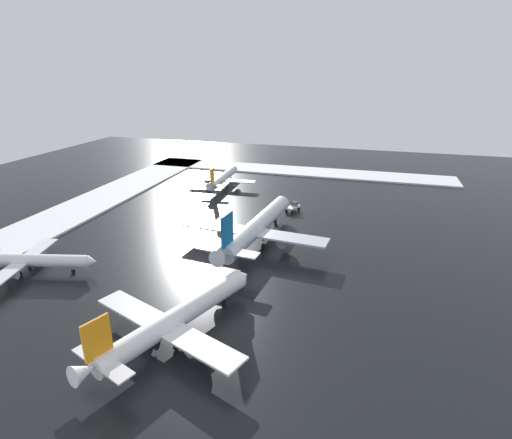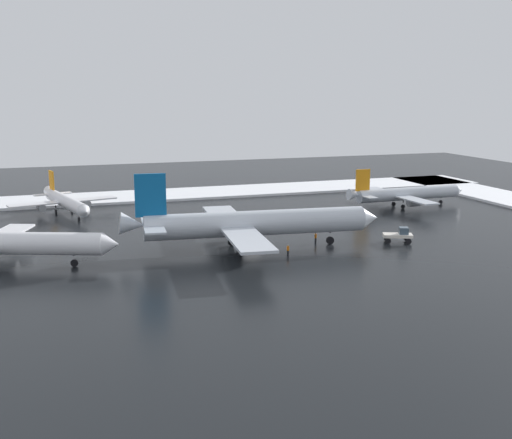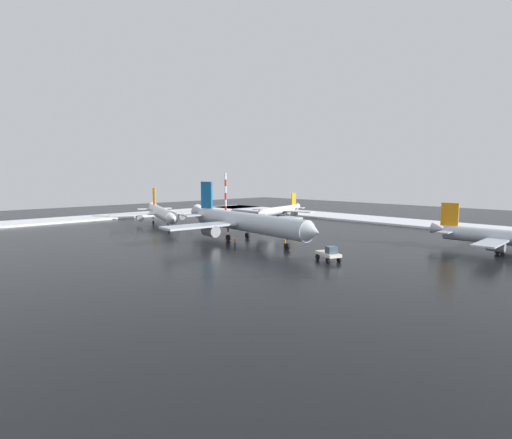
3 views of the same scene
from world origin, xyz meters
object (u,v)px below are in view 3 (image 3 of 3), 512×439
ground_crew_mid_apron (235,242)px  airplane_foreground_jet (245,222)px  airplane_parked_portside (280,210)px  airplane_parked_starboard (162,213)px  ground_crew_by_nose_gear (285,243)px  pushback_tug (329,253)px  antenna_mast (226,193)px  airplane_far_rear (512,238)px

ground_crew_mid_apron → airplane_foreground_jet: bearing=-79.7°
airplane_parked_portside → ground_crew_mid_apron: 53.35m
airplane_parked_starboard → ground_crew_by_nose_gear: bearing=18.7°
airplane_foreground_jet → ground_crew_mid_apron: airplane_foreground_jet is taller
airplane_foreground_jet → pushback_tug: bearing=-3.2°
airplane_parked_starboard → antenna_mast: antenna_mast is taller
airplane_far_rear → airplane_parked_portside: size_ratio=1.11×
airplane_parked_starboard → antenna_mast: size_ratio=2.18×
airplane_foreground_jet → ground_crew_mid_apron: size_ratio=23.84×
airplane_foreground_jet → airplane_parked_portside: bearing=129.4°
airplane_foreground_jet → ground_crew_by_nose_gear: airplane_foreground_jet is taller
ground_crew_by_nose_gear → antenna_mast: bearing=45.4°
airplane_far_rear → ground_crew_mid_apron: size_ratio=16.48×
airplane_foreground_jet → airplane_far_rear: (-42.18, -24.06, -1.23)m
pushback_tug → ground_crew_by_nose_gear: size_ratio=2.98×
airplane_far_rear → pushback_tug: airplane_far_rear is taller
airplane_far_rear → ground_crew_mid_apron: bearing=-144.2°
airplane_foreground_jet → airplane_parked_starboard: bearing=-177.3°
airplane_parked_portside → pushback_tug: size_ratio=4.98×
airplane_foreground_jet → ground_crew_mid_apron: 7.76m
airplane_far_rear → ground_crew_mid_apron: 48.75m
ground_crew_by_nose_gear → antenna_mast: antenna_mast is taller
airplane_foreground_jet → airplane_parked_portside: (25.60, -38.43, -1.48)m
airplane_foreground_jet → ground_crew_by_nose_gear: bearing=6.4°
pushback_tug → ground_crew_mid_apron: (20.08, 2.27, -0.31)m
airplane_foreground_jet → ground_crew_by_nose_gear: 11.45m
antenna_mast → pushback_tug: bearing=151.4°
airplane_foreground_jet → airplane_far_rear: bearing=35.4°
airplane_far_rear → airplane_parked_portside: airplane_far_rear is taller
airplane_parked_starboard → airplane_far_rear: bearing=36.6°
airplane_far_rear → airplane_parked_portside: 69.29m
airplane_parked_portside → ground_crew_by_nose_gear: bearing=30.1°
ground_crew_by_nose_gear → antenna_mast: size_ratio=0.12×
airplane_far_rear → ground_crew_by_nose_gear: (31.14, 23.92, -1.80)m
airplane_foreground_jet → airplane_parked_starboard: airplane_foreground_jet is taller
airplane_foreground_jet → airplane_parked_starboard: size_ratio=1.28×
airplane_far_rear → pushback_tug: bearing=-125.6°
airplane_far_rear → antenna_mast: 95.01m
airplane_parked_starboard → ground_crew_by_nose_gear: (-47.18, 1.75, -2.27)m
pushback_tug → ground_crew_mid_apron: bearing=-150.5°
airplane_far_rear → airplane_parked_starboard: 81.40m
airplane_parked_portside → antenna_mast: antenna_mast is taller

